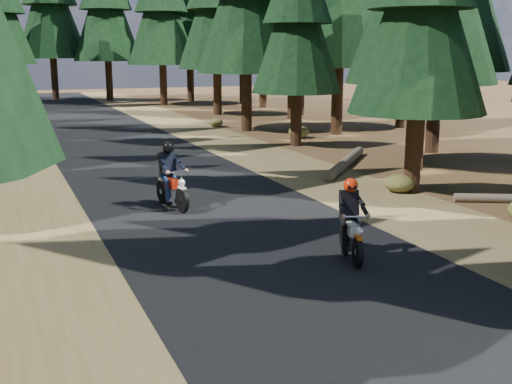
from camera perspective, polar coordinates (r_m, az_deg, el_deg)
ground at (r=12.30m, az=2.66°, el=-6.41°), size 120.00×120.00×0.00m
road at (r=16.79m, az=-4.52°, el=-1.27°), size 6.00×100.00×0.01m
shoulder_l at (r=16.05m, az=-20.37°, el=-2.67°), size 3.20×100.00×0.01m
shoulder_r at (r=18.66m, az=9.05°, el=-0.00°), size 3.20×100.00×0.01m
log_near at (r=22.67m, az=7.98°, el=2.63°), size 3.97×4.53×0.32m
understory_shrubs at (r=18.76m, az=-5.20°, el=1.06°), size 16.03×30.86×0.66m
rider_lead at (r=12.59m, az=8.45°, el=-3.58°), size 1.02×1.83×1.56m
rider_follow at (r=16.59m, az=-7.49°, el=0.50°), size 0.86×1.97×1.70m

